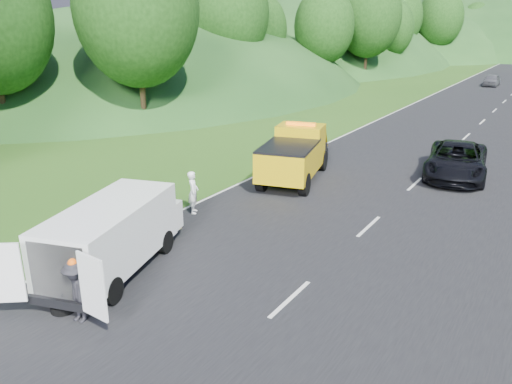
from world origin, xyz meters
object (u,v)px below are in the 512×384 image
Objects in this scene: suitcase at (163,205)px; spare_tire at (64,311)px; worker at (80,321)px; child at (178,229)px; woman at (194,213)px; passing_suv at (454,177)px; white_van at (114,234)px; tow_truck at (295,154)px.

suitcase is 0.97× the size of spare_tire.
spare_tire is at bearing 168.45° from worker.
child reaches higher than spare_tire.
suitcase is (-1.08, -0.61, 0.32)m from woman.
passing_suv reaches higher than suitcase.
woman is 1.28m from suitcase.
worker is at bearing -63.17° from suitcase.
passing_suv reaches higher than spare_tire.
worker is 0.28× the size of passing_suv.
white_van is 5.28m from woman.
worker is at bearing -79.13° from white_van.
tow_truck is 7.69m from child.
suitcase is (-1.62, 0.97, 0.32)m from child.
suitcase reaches higher than child.
woman is 0.29× the size of passing_suv.
tow_truck is at bearing 70.51° from suitcase.
woman is 13.05m from passing_suv.
woman is 1.57× the size of child.
woman is 7.77m from worker.
passing_suv is at bearing 71.51° from spare_tire.
woman is at bearing 102.44° from spare_tire.
woman is 2.59× the size of spare_tire.
tow_truck is 9.68× the size of spare_tire.
woman is (-1.10, 5.02, -1.22)m from white_van.
spare_tire is (-0.75, 0.08, 0.00)m from worker.
tow_truck is 13.49m from worker.
spare_tire is at bearing 158.33° from woman.
white_van is 5.00m from suitcase.
woman is 7.50m from spare_tire.
spare_tire is at bearing -35.67° from child.
woman reaches higher than spare_tire.
white_van is 3.89× the size of woman.
woman reaches higher than passing_suv.
white_van reaches higher than worker.
child is at bearing 100.54° from spare_tire.
child is at bearing -30.86° from suitcase.
passing_suv is at bearing 52.22° from suitcase.
tow_truck reaches higher than spare_tire.
woman is 1.67m from child.
woman is at bearing -116.15° from tow_truck.
white_van is at bearing -63.69° from suitcase.
child is at bearing -128.78° from passing_suv.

